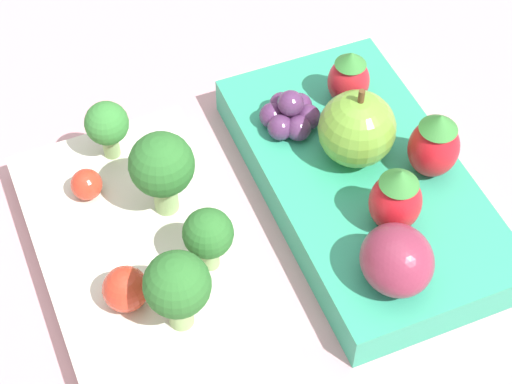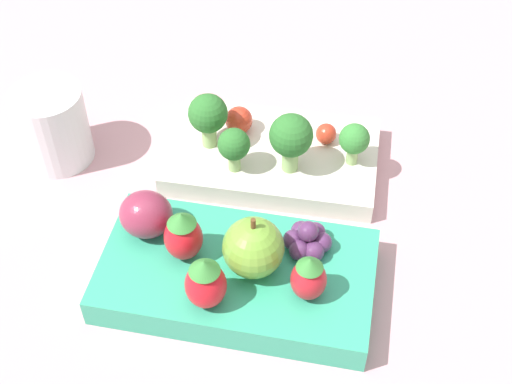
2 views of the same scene
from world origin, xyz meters
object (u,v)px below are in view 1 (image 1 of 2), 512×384
cherry_tomato_1 (87,184)px  apple (357,129)px  broccoli_floret_3 (107,125)px  strawberry_2 (396,199)px  bento_box_savoury (143,252)px  broccoli_floret_1 (162,167)px  strawberry_0 (349,78)px  broccoli_floret_0 (208,235)px  cherry_tomato_0 (126,289)px  grape_cluster (290,114)px  bento_box_fruit (363,183)px  strawberry_1 (434,144)px  broccoli_floret_2 (177,287)px  plum (397,260)px

cherry_tomato_1 → apple: apple is taller
broccoli_floret_3 → strawberry_2: (-0.13, -0.13, 0.00)m
bento_box_savoury → broccoli_floret_1: broccoli_floret_1 is taller
apple → strawberry_0: bearing=-24.9°
broccoli_floret_0 → bento_box_savoury: bearing=43.6°
cherry_tomato_0 → strawberry_0: bearing=-67.4°
broccoli_floret_0 → grape_cluster: broccoli_floret_0 is taller
bento_box_fruit → strawberry_1: strawberry_1 is taller
bento_box_fruit → broccoli_floret_1: 0.14m
strawberry_0 → strawberry_1: (-0.08, -0.02, 0.00)m
broccoli_floret_0 → cherry_tomato_1: size_ratio=2.28×
strawberry_0 → cherry_tomato_1: bearing=88.3°
broccoli_floret_3 → strawberry_0: strawberry_0 is taller
broccoli_floret_2 → cherry_tomato_0: size_ratio=2.13×
bento_box_savoury → broccoli_floret_1: bearing=-53.6°
bento_box_fruit → apple: size_ratio=3.99×
bento_box_savoury → plum: (-0.09, -0.12, 0.04)m
cherry_tomato_0 → grape_cluster: bearing=-62.4°
bento_box_fruit → strawberry_1: 0.06m
strawberry_2 → strawberry_1: bearing=-60.0°
bento_box_fruit → grape_cluster: 0.07m
cherry_tomato_1 → plum: (-0.14, -0.14, 0.02)m
apple → strawberry_0: size_ratio=1.34×
apple → strawberry_1: (-0.03, -0.04, -0.00)m
broccoli_floret_1 → broccoli_floret_3: (0.06, 0.02, -0.01)m
cherry_tomato_0 → strawberry_2: (-0.02, -0.16, 0.02)m
strawberry_1 → broccoli_floret_1: bearing=72.3°
broccoli_floret_0 → grape_cluster: (0.07, -0.09, -0.01)m
strawberry_2 → plum: bearing=149.0°
apple → broccoli_floret_3: bearing=61.2°
strawberry_1 → bento_box_fruit: bearing=64.1°
broccoli_floret_1 → strawberry_2: broccoli_floret_1 is taller
broccoli_floret_3 → strawberry_0: (-0.03, -0.16, -0.00)m
bento_box_savoury → strawberry_0: bearing=-75.4°
broccoli_floret_0 → strawberry_1: 0.15m
cherry_tomato_0 → plum: 0.15m
broccoli_floret_1 → plum: 0.15m
cherry_tomato_1 → strawberry_0: 0.19m
cherry_tomato_0 → grape_cluster: 0.16m
broccoli_floret_1 → strawberry_2: size_ratio=1.25×
apple → plum: 0.10m
cherry_tomato_0 → grape_cluster: grape_cluster is taller
bento_box_savoury → broccoli_floret_3: size_ratio=4.74×
bento_box_fruit → bento_box_savoury: bearing=84.1°
broccoli_floret_0 → strawberry_2: size_ratio=0.94×
bento_box_savoury → bento_box_fruit: 0.15m
cherry_tomato_1 → strawberry_2: strawberry_2 is taller
broccoli_floret_0 → cherry_tomato_1: 0.10m
plum → broccoli_floret_1: bearing=40.2°
broccoli_floret_3 → strawberry_1: strawberry_1 is taller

